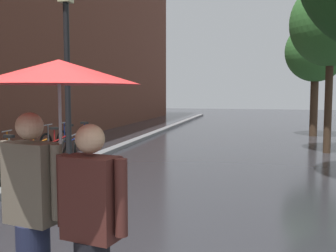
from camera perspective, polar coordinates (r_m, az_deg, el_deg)
kerb_strip at (r=12.91m, az=-7.00°, el=-3.00°), size 0.30×36.00×0.12m
street_tree_2 at (r=12.88m, az=22.51°, el=13.50°), size 2.38×2.38×5.12m
street_tree_3 at (r=17.43m, az=20.56°, el=9.96°), size 2.44×2.44×4.72m
parked_bicycle_3 at (r=9.01m, az=-22.86°, el=-4.82°), size 1.15×0.81×0.96m
parked_bicycle_4 at (r=9.85m, az=-19.92°, el=-3.92°), size 1.17×0.85×0.96m
parked_bicycle_5 at (r=10.46m, az=-17.05°, el=-3.33°), size 1.13×0.78×0.96m
parked_bicycle_6 at (r=11.29m, az=-14.98°, el=-2.67°), size 1.09×0.72×0.96m
parked_bicycle_7 at (r=12.00m, az=-12.84°, el=-2.18°), size 1.13×0.77×0.96m
couple_under_umbrella at (r=3.02m, az=-15.39°, el=-3.38°), size 1.19×1.19×2.09m
street_lamp_post at (r=8.34m, az=-14.36°, el=8.12°), size 0.24×0.24×3.95m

